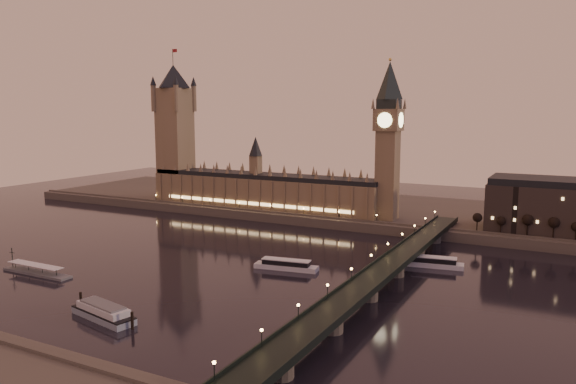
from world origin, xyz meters
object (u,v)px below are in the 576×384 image
object	(u,v)px
moored_barge	(103,312)
pontoon_pier	(37,272)
cruise_boat_a	(286,265)
cruise_boat_b	(434,262)

from	to	relation	value
moored_barge	pontoon_pier	bearing A→B (deg)	170.78
cruise_boat_a	cruise_boat_b	xyz separation A→B (m)	(63.30, 38.06, 0.08)
cruise_boat_b	moored_barge	size ratio (longest dim) A/B	0.85
cruise_boat_a	moored_barge	world-z (taller)	moored_barge
cruise_boat_b	cruise_boat_a	bearing A→B (deg)	-157.93
cruise_boat_a	cruise_boat_b	bearing A→B (deg)	21.80
cruise_boat_a	cruise_boat_b	world-z (taller)	cruise_boat_b
moored_barge	pontoon_pier	xyz separation A→B (m)	(-71.97, 27.75, -1.55)
cruise_boat_b	pontoon_pier	world-z (taller)	pontoon_pier
cruise_boat_a	cruise_boat_b	distance (m)	73.87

